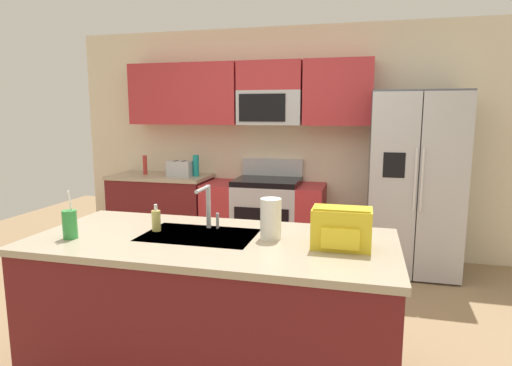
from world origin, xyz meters
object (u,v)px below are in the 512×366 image
at_px(range_oven, 264,218).
at_px(pepper_mill, 145,165).
at_px(backpack, 342,227).
at_px(bottle_teal, 196,166).
at_px(paper_towel_roll, 271,219).
at_px(sink_faucet, 208,203).
at_px(toaster, 180,169).
at_px(soap_dispenser, 156,220).
at_px(drink_cup_green, 70,224).
at_px(refrigerator, 414,183).

bearing_deg(range_oven, pepper_mill, -179.90).
height_order(range_oven, backpack, backpack).
distance_m(bottle_teal, paper_towel_roll, 2.67).
bearing_deg(sink_faucet, pepper_mill, 126.81).
xyz_separation_m(pepper_mill, sink_faucet, (1.61, -2.15, 0.05)).
bearing_deg(pepper_mill, backpack, -43.61).
bearing_deg(toaster, range_oven, 3.01).
height_order(pepper_mill, paper_towel_roll, paper_towel_roll).
distance_m(pepper_mill, soap_dispenser, 2.63).
distance_m(pepper_mill, drink_cup_green, 2.71).
bearing_deg(bottle_teal, range_oven, -0.51).
xyz_separation_m(range_oven, soap_dispenser, (-0.16, -2.28, 0.53)).
xyz_separation_m(pepper_mill, backpack, (2.46, -2.34, 0.00)).
distance_m(refrigerator, paper_towel_roll, 2.42).
bearing_deg(refrigerator, bottle_teal, 178.12).
bearing_deg(paper_towel_roll, backpack, -10.94).
height_order(pepper_mill, drink_cup_green, drink_cup_green).
bearing_deg(sink_faucet, refrigerator, 55.17).
xyz_separation_m(range_oven, bottle_teal, (-0.82, 0.01, 0.58)).
bearing_deg(range_oven, paper_towel_roll, -75.89).
relative_size(drink_cup_green, soap_dispenser, 1.70).
bearing_deg(toaster, pepper_mill, 174.01).
relative_size(refrigerator, soap_dispenser, 10.88).
bearing_deg(pepper_mill, paper_towel_roll, -47.88).
bearing_deg(sink_faucet, range_oven, 93.60).
relative_size(sink_faucet, paper_towel_roll, 1.17).
bearing_deg(bottle_teal, pepper_mill, -179.14).
bearing_deg(bottle_teal, soap_dispenser, -73.90).
height_order(range_oven, paper_towel_roll, paper_towel_roll).
height_order(range_oven, sink_faucet, sink_faucet).
height_order(sink_faucet, drink_cup_green, drink_cup_green).
relative_size(bottle_teal, backpack, 0.78).
relative_size(toaster, backpack, 0.87).
bearing_deg(bottle_teal, toaster, -161.28).
xyz_separation_m(range_oven, pepper_mill, (-1.48, -0.00, 0.57)).
distance_m(pepper_mill, sink_faucet, 2.69).
xyz_separation_m(toaster, soap_dispenser, (0.84, -2.23, -0.02)).
bearing_deg(drink_cup_green, pepper_mill, 109.38).
relative_size(range_oven, toaster, 4.86).
relative_size(sink_faucet, soap_dispenser, 1.66).
bearing_deg(drink_cup_green, sink_faucet, 29.09).
bearing_deg(range_oven, backpack, -67.26).
bearing_deg(soap_dispenser, sink_faucet, 22.38).
distance_m(soap_dispenser, paper_towel_roll, 0.73).
distance_m(range_oven, pepper_mill, 1.58).
bearing_deg(bottle_teal, backpack, -52.49).
distance_m(soap_dispenser, backpack, 1.15).
relative_size(toaster, sink_faucet, 0.99).
relative_size(drink_cup_green, paper_towel_roll, 1.20).
bearing_deg(soap_dispenser, pepper_mill, 119.97).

